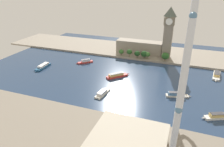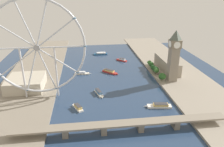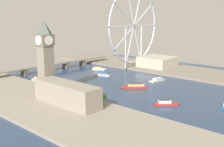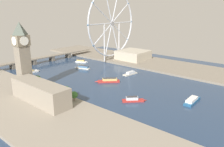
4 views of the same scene
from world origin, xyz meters
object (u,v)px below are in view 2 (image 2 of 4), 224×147
Objects in this scene: tour_boat_4 at (99,92)px; tour_boat_0 at (159,106)px; ferris_wheel at (37,48)px; clock_tower at (174,55)px; tour_boat_2 at (82,73)px; tour_boat_6 at (110,72)px; river_bridge at (122,125)px; tour_boat_1 at (78,107)px; parliament_block at (167,64)px; riverside_hall at (26,83)px; tour_boat_3 at (122,60)px; tour_boat_5 at (101,54)px.

tour_boat_0 is at bearing 42.34° from tour_boat_4.
ferris_wheel reaches higher than tour_boat_0.
tour_boat_2 is at bearing -20.62° from clock_tower.
tour_boat_6 is at bearing -141.30° from ferris_wheel.
river_bridge reaches higher than tour_boat_0.
tour_boat_1 reaches higher than tour_boat_4.
parliament_block is 153.72m from tour_boat_2.
tour_boat_0 is 136.83m from tour_boat_6.
tour_boat_0 is at bearing 157.48° from riverside_hall.
tour_boat_1 is at bearing -85.71° from tour_boat_2.
tour_boat_1 reaches higher than tour_boat_0.
ferris_wheel reaches higher than clock_tower.
tour_boat_4 is (18.36, -90.97, -5.91)m from river_bridge.
ferris_wheel reaches higher than tour_boat_2.
tour_boat_3 is 64.86m from tour_boat_5.
tour_boat_3 is at bearing 44.76° from tour_boat_2.
tour_boat_6 is (93.66, -53.40, -43.02)m from clock_tower.
river_bridge is 171.95m from tour_boat_6.
ferris_wheel is (197.21, 29.56, 25.95)m from clock_tower.
tour_boat_6 is at bearing 6.18° from tour_boat_2.
parliament_block is at bearing 104.67° from tour_boat_4.
river_bridge is 71.75m from tour_boat_1.
tour_boat_6 reaches higher than tour_boat_2.
parliament_block is at bearing -79.93° from tour_boat_1.
tour_boat_4 is at bearing -78.59° from river_bridge.
parliament_block reaches higher than tour_boat_0.
clock_tower reaches higher than tour_boat_1.
tour_boat_0 is 1.26× the size of tour_boat_4.
tour_boat_3 is (-164.75, -117.74, -9.10)m from riverside_hall.
ferris_wheel reaches higher than tour_boat_6.
clock_tower is at bearing 15.21° from tour_boat_6.
riverside_hall is 98.34m from tour_boat_2.
parliament_block is 149.54m from tour_boat_4.
riverside_hall is 110.24m from tour_boat_4.
tour_boat_5 is (101.23, -169.06, -43.33)m from clock_tower.
parliament_block is at bearing -101.54° from clock_tower.
parliament_block is at bearing -159.57° from ferris_wheel.
ferris_wheel is 231.21m from tour_boat_5.
tour_boat_1 is (104.11, -9.18, 0.20)m from tour_boat_0.
tour_boat_4 is 84.69m from tour_boat_6.
river_bridge is 6.28× the size of tour_boat_0.
parliament_block is 3.26× the size of tour_boat_1.
tour_boat_6 is (-7.57, 115.66, 0.32)m from tour_boat_5.
tour_boat_0 is 1.30× the size of tour_boat_6.
tour_boat_1 is 0.80× the size of tour_boat_2.
ferris_wheel is at bearing -42.66° from river_bridge.
tour_boat_0 is (-152.60, 44.78, -69.30)m from ferris_wheel.
tour_boat_2 is (42.54, -172.28, -6.45)m from river_bridge.
ferris_wheel is 5.44× the size of tour_boat_1.
tour_boat_1 is at bearing -53.40° from tour_boat_4.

